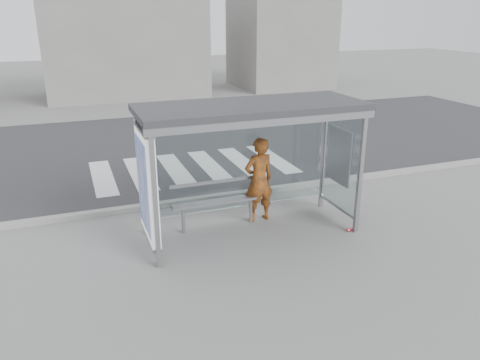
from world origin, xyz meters
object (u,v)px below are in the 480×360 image
at_px(person, 259,180).
at_px(bench, 217,201).
at_px(bus_shelter, 232,138).
at_px(soda_can, 349,230).

relative_size(person, bench, 0.97).
bearing_deg(bus_shelter, person, 31.86).
xyz_separation_m(bus_shelter, soda_can, (2.27, -0.71, -1.95)).
distance_m(person, soda_can, 2.10).
height_order(bench, soda_can, bench).
bearing_deg(soda_can, bus_shelter, 162.71).
xyz_separation_m(person, soda_can, (1.51, -1.18, -0.87)).
distance_m(bus_shelter, soda_can, 3.07).
distance_m(bench, soda_can, 2.75).
bearing_deg(bus_shelter, soda_can, -17.29).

